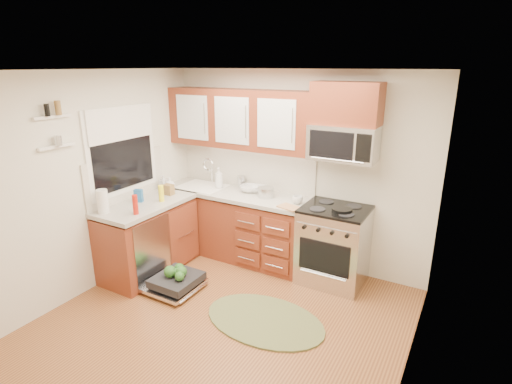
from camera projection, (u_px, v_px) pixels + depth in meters
The scene contains 38 objects.
floor at pixel (220, 326), 4.08m from camera, with size 3.50×3.50×0.00m, color brown.
ceiling at pixel (212, 70), 3.32m from camera, with size 3.50×3.50×0.00m, color white.
wall_back at pixel (295, 170), 5.15m from camera, with size 3.50×0.04×2.50m, color beige.
wall_front at pixel (38, 306), 2.25m from camera, with size 3.50×0.04×2.50m, color beige.
wall_left at pixel (90, 184), 4.52m from camera, with size 0.04×3.50×2.50m, color beige.
wall_right at pixel (416, 253), 2.87m from camera, with size 0.04×3.50×2.50m, color beige.
base_cabinet_back at pixel (236, 226), 5.49m from camera, with size 2.05×0.60×0.85m, color maroon.
base_cabinet_left at pixel (149, 240), 5.06m from camera, with size 0.60×1.25×0.85m, color maroon.
countertop_back at pixel (235, 193), 5.34m from camera, with size 2.07×0.64×0.05m, color #ADAA9E.
countertop_left at pixel (146, 205), 4.91m from camera, with size 0.64×1.27×0.05m, color #ADAA9E.
backsplash_back at pixel (246, 166), 5.49m from camera, with size 2.05×0.02×0.57m, color silver.
backsplash_left at pixel (126, 177), 4.96m from camera, with size 0.02×1.25×0.57m, color silver.
upper_cabinets at pixel (239, 119), 5.15m from camera, with size 2.05×0.35×0.75m, color maroon, non-canonical shape.
cabinet_over_mw at pixel (347, 103), 4.41m from camera, with size 0.76×0.35×0.47m, color maroon.
range at pixel (333, 245), 4.80m from camera, with size 0.76×0.64×0.95m, color silver, non-canonical shape.
microwave at pixel (343, 143), 4.52m from camera, with size 0.76×0.38×0.40m, color silver, non-canonical shape.
sink at pixel (203, 195), 5.60m from camera, with size 0.62×0.50×0.26m, color white, non-canonical shape.
dishwasher at pixel (174, 282), 4.70m from camera, with size 0.70×0.60×0.20m, color silver, non-canonical shape.
window at pixel (122, 151), 4.83m from camera, with size 0.03×1.05×1.05m, color white, non-canonical shape.
window_blind at pixel (121, 123), 4.72m from camera, with size 0.02×0.96×0.40m, color white.
shelf_upper at pixel (52, 117), 3.97m from camera, with size 0.04×0.40×0.03m, color white.
shelf_lower at pixel (57, 146), 4.06m from camera, with size 0.04×0.40×0.03m, color white.
rug at pixel (265, 320), 4.15m from camera, with size 1.30×0.84×0.02m, color #5A6539, non-canonical shape.
skillet at pixel (342, 210), 4.52m from camera, with size 0.23×0.23×0.04m, color black.
stock_pot at pixel (266, 192), 5.10m from camera, with size 0.21×0.21×0.13m, color silver.
cutting_board at pixel (289, 207), 4.72m from camera, with size 0.27×0.17×0.02m, color #A7764C.
canister at pixel (241, 182), 5.49m from camera, with size 0.10×0.10×0.17m, color silver.
paper_towel_roll at pixel (103, 201), 4.53m from camera, with size 0.13×0.13×0.28m, color white.
mustard_bottle at pixel (161, 193), 4.93m from camera, with size 0.07×0.07×0.20m, color yellow.
red_bottle at pixel (135, 205), 4.50m from camera, with size 0.06×0.06×0.23m, color #B41B0F.
wooden_box at pixel (168, 190), 5.20m from camera, with size 0.13×0.10×0.13m, color brown.
blue_carton at pixel (139, 196), 4.91m from camera, with size 0.10×0.06×0.16m, color #215D9D.
bowl_a at pixel (256, 189), 5.33m from camera, with size 0.28×0.28×0.07m, color #999999.
bowl_b at pixel (250, 189), 5.32m from camera, with size 0.26×0.26×0.08m, color #999999.
cup at pixel (298, 200), 4.86m from camera, with size 0.13×0.13×0.10m, color #999999.
soap_bottle_a at pixel (219, 178), 5.44m from camera, with size 0.11×0.11×0.29m, color #999999.
soap_bottle_b at pixel (163, 182), 5.40m from camera, with size 0.09×0.09×0.20m, color #999999.
soap_bottle_c at pixel (170, 184), 5.35m from camera, with size 0.15×0.15×0.19m, color #999999.
Camera 1 is at (2.03, -2.84, 2.54)m, focal length 28.00 mm.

